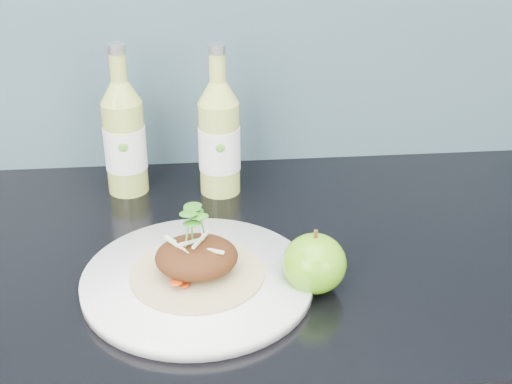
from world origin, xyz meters
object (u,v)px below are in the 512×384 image
Objects in this scene: green_apple at (314,263)px; cider_bottle_left at (124,138)px; dinner_plate at (198,281)px; cider_bottle_right at (219,138)px.

cider_bottle_left reaches higher than green_apple.
dinner_plate is 1.52× the size of cider_bottle_right.
green_apple is at bearing -69.88° from cider_bottle_left.
green_apple is 0.40× the size of cider_bottle_left.
cider_bottle_right is at bearing -26.08° from cider_bottle_left.
green_apple is at bearing -49.31° from cider_bottle_right.
dinner_plate is 1.52× the size of cider_bottle_left.
cider_bottle_left is 0.15m from cider_bottle_right.
dinner_plate is at bearing 172.44° from green_apple.
cider_bottle_right is at bearing 110.21° from green_apple.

